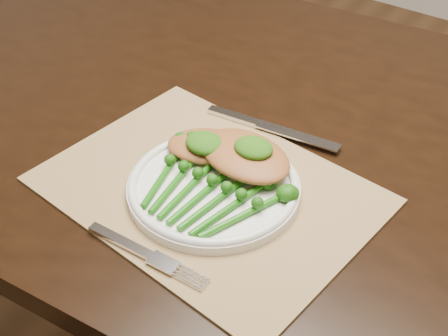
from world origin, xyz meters
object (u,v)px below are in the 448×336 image
Objects in this scene: dining_table at (280,285)px; chicken_fillet_left at (208,146)px; placemat at (208,190)px; broccolini_bundle at (203,194)px; dinner_plate at (214,186)px.

chicken_fillet_left is at bearing -120.00° from dining_table.
placemat is at bearing -80.05° from chicken_fillet_left.
chicken_fillet_left reaches higher than placemat.
dining_table is 9.30× the size of broccolini_bundle.
dining_table is 0.42m from placemat.
dinner_plate reaches higher than dining_table.
chicken_fillet_left is 0.10m from broccolini_bundle.
placemat is 2.46× the size of broccolini_bundle.
chicken_fillet_left is at bearing 133.34° from dinner_plate.
dining_table is at bearing 87.94° from broccolini_bundle.
broccolini_bundle is (0.05, -0.08, -0.01)m from chicken_fillet_left.
broccolini_bundle is at bearing -98.47° from dining_table.
chicken_fillet_left and broccolini_bundle have the same top height.
broccolini_bundle is at bearing -60.33° from placemat.
placemat is 0.02m from dinner_plate.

